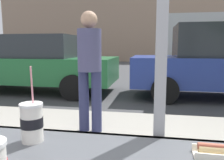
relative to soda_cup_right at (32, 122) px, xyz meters
The scene contains 7 objects.
ground_plane 8.19m from the soda_cup_right, 86.26° to the left, with size 60.00×60.00×0.00m, color #424244.
sidewalk_strip 2.02m from the soda_cup_right, 72.77° to the left, with size 16.00×2.80×0.15m, color #9E998E.
building_facade_far 19.71m from the soda_cup_right, 88.45° to the left, with size 28.00×1.20×5.88m, color gray.
soda_cup_right is the anchor object (origin of this frame).
parked_car_green 6.06m from the soda_cup_right, 117.91° to the left, with size 4.54×2.06×1.63m.
parked_car_blue 5.76m from the soda_cup_right, 68.39° to the left, with size 4.28×1.99×1.86m.
pedestrian 2.16m from the soda_cup_right, 99.16° to the left, with size 0.32×0.32×1.63m.
Camera 1 is at (-0.03, -0.96, 1.32)m, focal length 36.86 mm.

